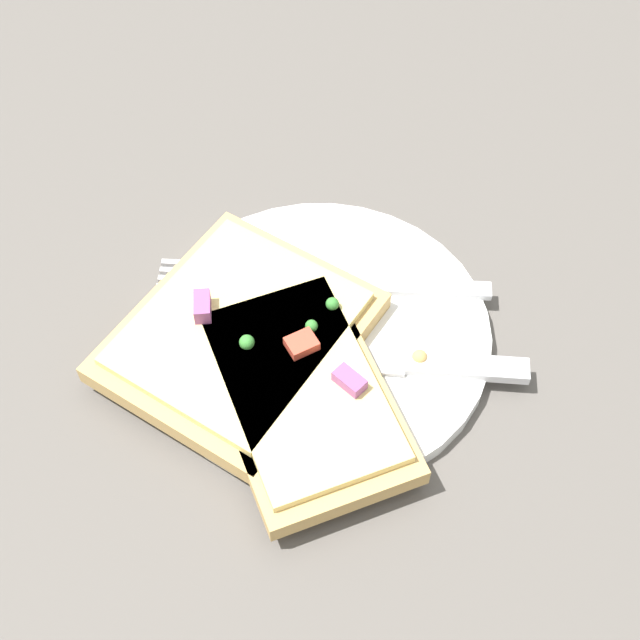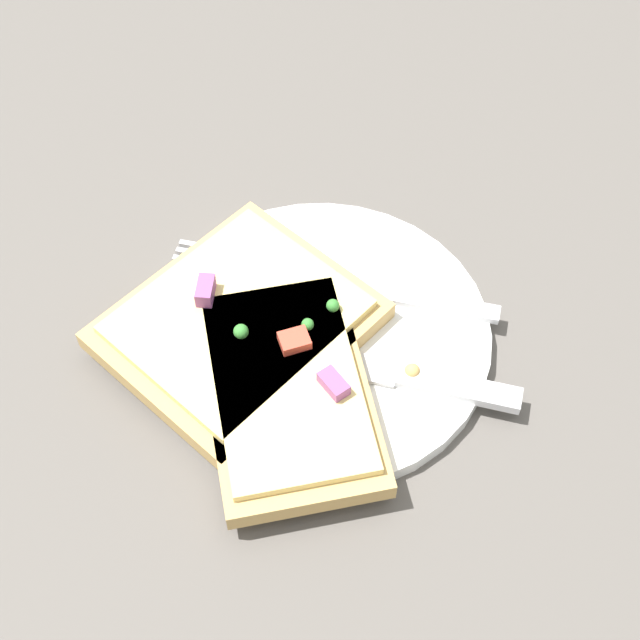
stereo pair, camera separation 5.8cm
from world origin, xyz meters
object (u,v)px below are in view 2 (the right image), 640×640
plate (320,334)px  knife (384,372)px  fork (314,281)px  pizza_slice_main (238,323)px  pizza_slice_corner (287,387)px

plate → knife: size_ratio=1.14×
fork → pizza_slice_main: (0.03, -0.06, 0.01)m
knife → pizza_slice_main: 0.10m
pizza_slice_main → pizza_slice_corner: size_ratio=1.24×
fork → knife: knife is taller
pizza_slice_corner → fork: bearing=157.9°
plate → fork: 0.04m
plate → pizza_slice_corner: 0.06m
plate → knife: (0.04, 0.04, 0.01)m
plate → pizza_slice_corner: pizza_slice_corner is taller
knife → plate: bearing=-26.4°
knife → pizza_slice_corner: (0.01, -0.06, 0.01)m
pizza_slice_corner → pizza_slice_main: bearing=-157.4°
knife → pizza_slice_corner: pizza_slice_corner is taller
fork → pizza_slice_corner: 0.09m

